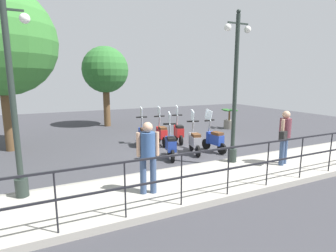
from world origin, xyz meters
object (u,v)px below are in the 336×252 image
(scooter_near_0, at_px, (214,139))
(scooter_near_1, at_px, (195,141))
(scooter_far_1, at_px, (161,133))
(tree_distant, at_px, (105,70))
(lamp_post_far, at_px, (14,111))
(tree_large, at_px, (0,41))
(scooter_far_2, at_px, (143,134))
(lamp_post_near, at_px, (235,98))
(scooter_far_0, at_px, (179,131))
(scooter_near_2, at_px, (171,144))
(potted_palm, at_px, (229,120))
(pedestrian_with_bag, at_px, (285,134))
(pedestrian_distant, at_px, (148,152))

(scooter_near_0, height_order, scooter_near_1, same)
(scooter_near_0, relative_size, scooter_far_1, 1.00)
(tree_distant, bearing_deg, lamp_post_far, 156.59)
(tree_large, distance_m, scooter_near_1, 7.63)
(scooter_far_2, bearing_deg, lamp_post_near, -146.51)
(scooter_far_0, bearing_deg, lamp_post_near, -165.05)
(tree_large, distance_m, tree_distant, 5.76)
(tree_large, bearing_deg, scooter_near_2, -124.86)
(lamp_post_far, bearing_deg, lamp_post_near, -90.00)
(lamp_post_far, relative_size, tree_distant, 0.95)
(tree_large, relative_size, tree_distant, 1.33)
(tree_large, bearing_deg, scooter_far_1, -106.46)
(lamp_post_near, relative_size, scooter_far_2, 2.85)
(potted_palm, distance_m, scooter_near_1, 5.35)
(scooter_near_0, bearing_deg, pedestrian_with_bag, -171.83)
(lamp_post_far, bearing_deg, pedestrian_with_bag, -97.19)
(pedestrian_with_bag, xyz_separation_m, tree_distant, (9.46, 3.07, 2.02))
(pedestrian_with_bag, relative_size, scooter_near_2, 1.03)
(potted_palm, height_order, scooter_near_0, scooter_near_0)
(lamp_post_far, xyz_separation_m, scooter_near_2, (1.52, -4.28, -1.51))
(scooter_far_0, bearing_deg, scooter_far_2, 100.51)
(lamp_post_near, distance_m, scooter_far_1, 3.83)
(scooter_near_2, distance_m, scooter_far_2, 1.93)
(pedestrian_distant, xyz_separation_m, tree_large, (5.96, 3.18, 2.84))
(scooter_near_0, xyz_separation_m, scooter_far_0, (1.77, 0.54, 0.00))
(lamp_post_far, relative_size, potted_palm, 3.93)
(lamp_post_near, bearing_deg, scooter_near_2, 41.49)
(tree_large, xyz_separation_m, scooter_far_2, (-1.53, -4.67, -3.44))
(tree_large, bearing_deg, lamp_post_near, -128.28)
(pedestrian_with_bag, bearing_deg, scooter_far_1, 4.72)
(scooter_near_1, height_order, scooter_near_2, same)
(scooter_near_0, bearing_deg, scooter_near_1, 75.93)
(lamp_post_near, bearing_deg, lamp_post_far, 90.00)
(lamp_post_near, relative_size, scooter_near_1, 2.85)
(scooter_far_0, relative_size, scooter_far_1, 1.00)
(scooter_far_0, relative_size, scooter_far_2, 1.00)
(lamp_post_near, xyz_separation_m, pedestrian_distant, (-1.00, 3.11, -1.02))
(tree_large, height_order, scooter_far_0, tree_large)
(scooter_far_1, distance_m, scooter_far_2, 0.75)
(tree_distant, distance_m, scooter_far_1, 5.95)
(tree_distant, height_order, potted_palm, tree_distant)
(potted_palm, bearing_deg, lamp_post_far, 117.93)
(scooter_near_2, distance_m, scooter_far_0, 2.22)
(potted_palm, height_order, scooter_far_1, scooter_far_1)
(pedestrian_distant, distance_m, scooter_near_0, 4.44)
(pedestrian_distant, distance_m, scooter_far_1, 4.94)
(lamp_post_near, xyz_separation_m, lamp_post_far, (0.00, 5.62, -0.10))
(pedestrian_with_bag, relative_size, scooter_far_2, 1.03)
(scooter_near_1, height_order, scooter_far_1, same)
(scooter_near_0, bearing_deg, tree_distant, 10.27)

